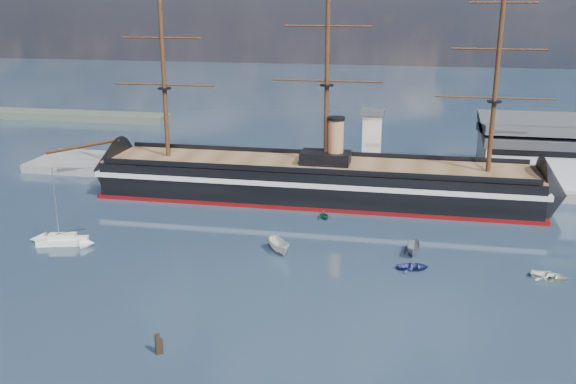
# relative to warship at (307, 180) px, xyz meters

# --- Properties ---
(ground) EXTENTS (600.00, 600.00, 0.00)m
(ground) POSITION_rel_warship_xyz_m (9.20, -20.00, -4.04)
(ground) COLOR #1C2F3F
(ground) RESTS_ON ground
(quay) EXTENTS (180.00, 18.00, 2.00)m
(quay) POSITION_rel_warship_xyz_m (19.20, 16.00, -4.04)
(quay) COLOR slate
(quay) RESTS_ON ground
(quay_tower) EXTENTS (5.00, 5.00, 15.00)m
(quay_tower) POSITION_rel_warship_xyz_m (12.20, 13.00, 5.72)
(quay_tower) COLOR silver
(quay_tower) RESTS_ON ground
(warship) EXTENTS (112.89, 16.41, 53.94)m
(warship) POSITION_rel_warship_xyz_m (0.00, 0.00, 0.00)
(warship) COLOR black
(warship) RESTS_ON ground
(sailboat) EXTENTS (8.72, 4.57, 13.40)m
(sailboat) POSITION_rel_warship_xyz_m (-36.64, -33.52, -3.18)
(sailboat) COLOR white
(sailboat) RESTS_ON ground
(motorboat_a) EXTENTS (7.67, 6.47, 2.98)m
(motorboat_a) POSITION_rel_warship_xyz_m (0.44, -30.28, -4.04)
(motorboat_a) COLOR white
(motorboat_a) RESTS_ON ground
(motorboat_b) EXTENTS (1.72, 3.20, 1.41)m
(motorboat_b) POSITION_rel_warship_xyz_m (22.15, -32.75, -4.04)
(motorboat_b) COLOR navy
(motorboat_b) RESTS_ON ground
(motorboat_c) EXTENTS (6.32, 2.58, 2.49)m
(motorboat_c) POSITION_rel_warship_xyz_m (22.14, -26.60, -4.04)
(motorboat_c) COLOR gray
(motorboat_c) RESTS_ON ground
(motorboat_d) EXTENTS (5.34, 4.98, 1.87)m
(motorboat_d) POSITION_rel_warship_xyz_m (5.27, -12.00, -4.04)
(motorboat_d) COLOR #1B593B
(motorboat_d) RESTS_ON ground
(motorboat_e) EXTENTS (2.22, 3.60, 1.57)m
(motorboat_e) POSITION_rel_warship_xyz_m (42.18, -32.47, -4.04)
(motorboat_e) COLOR white
(motorboat_e) RESTS_ON ground
(piling_near_left) EXTENTS (0.64, 0.64, 3.26)m
(piling_near_left) POSITION_rel_warship_xyz_m (-7.21, -63.50, -4.04)
(piling_near_left) COLOR black
(piling_near_left) RESTS_ON ground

